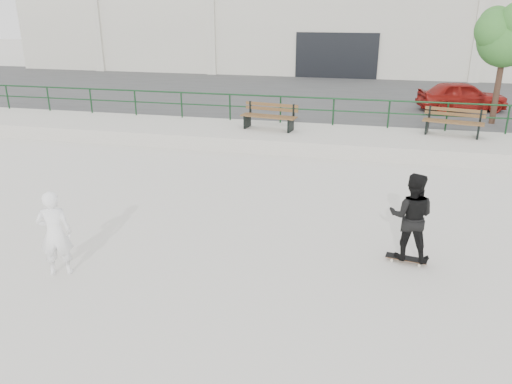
% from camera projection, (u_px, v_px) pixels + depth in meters
% --- Properties ---
extents(ground, '(120.00, 120.00, 0.00)m').
position_uv_depth(ground, '(225.00, 276.00, 9.25)').
color(ground, beige).
rests_on(ground, ground).
extents(ledge, '(30.00, 3.00, 0.50)m').
position_uv_depth(ledge, '(301.00, 139.00, 17.83)').
color(ledge, beige).
rests_on(ledge, ground).
extents(parking_strip, '(60.00, 14.00, 0.50)m').
position_uv_depth(parking_strip, '(325.00, 98.00, 25.58)').
color(parking_strip, '#3C3C3C').
rests_on(parking_strip, ground).
extents(railing, '(28.00, 0.06, 1.03)m').
position_uv_depth(railing, '(307.00, 104.00, 18.66)').
color(railing, '#15391D').
rests_on(railing, ledge).
extents(commercial_building, '(44.20, 16.33, 8.00)m').
position_uv_depth(commercial_building, '(347.00, 8.00, 36.82)').
color(commercial_building, silver).
rests_on(commercial_building, ground).
extents(bench_left, '(2.08, 0.90, 0.93)m').
position_uv_depth(bench_left, '(269.00, 117.00, 17.96)').
color(bench_left, '#53301C').
rests_on(bench_left, ledge).
extents(bench_right, '(2.07, 0.98, 0.92)m').
position_uv_depth(bench_right, '(453.00, 122.00, 17.12)').
color(bench_right, '#53301C').
rests_on(bench_right, ledge).
extents(tree, '(2.47, 2.19, 4.38)m').
position_uv_depth(tree, '(508.00, 33.00, 17.86)').
color(tree, '#493124').
rests_on(tree, parking_strip).
extents(red_car, '(3.89, 2.31, 1.24)m').
position_uv_depth(red_car, '(462.00, 96.00, 21.14)').
color(red_car, maroon).
rests_on(red_car, parking_strip).
extents(skateboard, '(0.80, 0.34, 0.09)m').
position_uv_depth(skateboard, '(406.00, 258.00, 9.74)').
color(skateboard, black).
rests_on(skateboard, ground).
extents(standing_skater, '(0.92, 0.76, 1.73)m').
position_uv_depth(standing_skater, '(411.00, 217.00, 9.43)').
color(standing_skater, black).
rests_on(standing_skater, skateboard).
extents(seated_skater, '(0.70, 0.59, 1.64)m').
position_uv_depth(seated_skater, '(55.00, 234.00, 9.06)').
color(seated_skater, white).
rests_on(seated_skater, ground).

